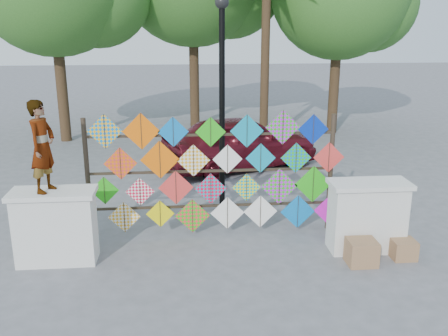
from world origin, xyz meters
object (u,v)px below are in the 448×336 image
Objects in this scene: kite_rack at (217,174)px; lamppost at (222,86)px; vendor_woman at (42,146)px; sedan at (240,142)px.

lamppost reaches higher than kite_rack.
vendor_woman reaches higher than sedan.
kite_rack is at bearing -53.85° from vendor_woman.
kite_rack is 4.56m from sedan.
lamppost reaches higher than sedan.
sedan is at bearing -17.51° from vendor_woman.
sedan is at bearing 77.57° from kite_rack.
vendor_woman is (-2.88, -0.93, 0.82)m from kite_rack.
sedan is 0.98× the size of lamppost.
vendor_woman is at bearing -162.07° from kite_rack.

